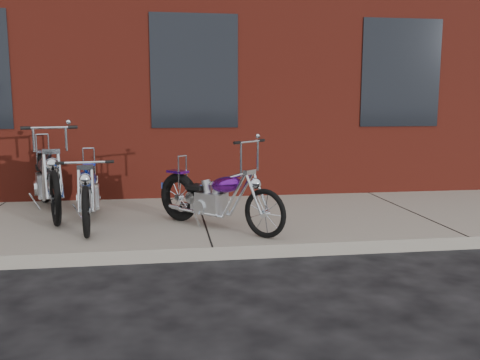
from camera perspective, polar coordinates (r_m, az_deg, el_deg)
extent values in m
plane|color=black|center=(5.59, -3.09, -9.04)|extent=(120.00, 120.00, 0.00)
cube|color=gray|center=(7.01, -4.21, -4.76)|extent=(22.00, 3.00, 0.15)
cube|color=maroon|center=(13.51, -6.48, 18.39)|extent=(22.00, 10.00, 8.00)
torus|color=black|center=(6.65, -6.05, -2.04)|extent=(0.53, 0.55, 0.64)
torus|color=black|center=(5.78, 3.87, -3.94)|extent=(0.44, 0.46, 0.58)
cube|color=gray|center=(6.27, -2.34, -2.73)|extent=(0.42, 0.43, 0.27)
ellipsoid|color=#551081|center=(6.07, -0.58, -0.63)|extent=(0.50, 0.51, 0.27)
cube|color=black|center=(6.39, -3.92, -0.91)|extent=(0.33, 0.33, 0.05)
cylinder|color=silver|center=(5.80, 3.00, -1.54)|extent=(0.20, 0.21, 0.48)
cylinder|color=silver|center=(5.79, 2.15, 4.31)|extent=(0.37, 0.35, 0.03)
cylinder|color=silver|center=(6.55, -5.66, 0.79)|extent=(0.03, 0.03, 0.43)
cylinder|color=silver|center=(6.50, -3.03, -3.37)|extent=(0.58, 0.61, 0.04)
torus|color=black|center=(7.42, -16.49, -1.09)|extent=(0.20, 0.69, 0.68)
torus|color=black|center=(5.98, -16.94, -3.72)|extent=(0.13, 0.61, 0.61)
cube|color=gray|center=(6.83, -16.65, -1.99)|extent=(0.30, 0.40, 0.28)
ellipsoid|color=blue|center=(6.52, -16.84, -0.05)|extent=(0.30, 0.54, 0.29)
cube|color=beige|center=(7.04, -16.64, -0.13)|extent=(0.25, 0.29, 0.06)
cylinder|color=silver|center=(6.05, -17.00, -1.20)|extent=(0.07, 0.28, 0.51)
cylinder|color=silver|center=(6.12, -17.08, 1.78)|extent=(0.52, 0.08, 0.03)
cylinder|color=silver|center=(7.30, -16.63, 1.58)|extent=(0.02, 0.02, 0.45)
cylinder|color=silver|center=(7.05, -15.63, -2.64)|extent=(0.14, 0.85, 0.05)
torus|color=black|center=(8.34, -21.07, 0.11)|extent=(0.38, 0.80, 0.79)
torus|color=black|center=(6.65, -19.88, -2.19)|extent=(0.28, 0.70, 0.71)
cube|color=gray|center=(7.65, -20.65, -0.67)|extent=(0.42, 0.51, 0.33)
ellipsoid|color=#2A2931|center=(7.30, -20.57, 1.44)|extent=(0.45, 0.66, 0.34)
cube|color=black|center=(7.90, -20.91, 1.20)|extent=(0.34, 0.37, 0.07)
cylinder|color=silver|center=(6.74, -20.12, 0.42)|extent=(0.14, 0.32, 0.59)
cylinder|color=silver|center=(6.82, -20.48, 5.51)|extent=(0.59, 0.21, 0.03)
cylinder|color=silver|center=(8.20, -21.17, 2.91)|extent=(0.03, 0.03, 0.53)
cylinder|color=silver|center=(7.92, -19.80, -1.37)|extent=(0.34, 0.96, 0.05)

